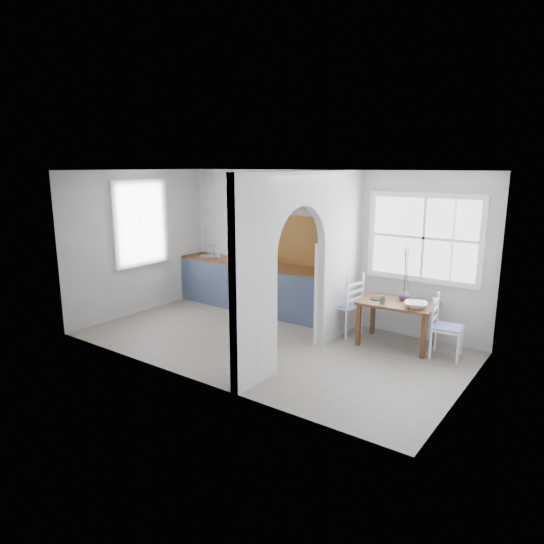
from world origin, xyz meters
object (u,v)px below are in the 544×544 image
Objects in this scene: dining_table at (396,324)px; vase at (404,294)px; chair_left at (344,303)px; kettle at (320,265)px; chair_right at (448,327)px.

dining_table is 0.46m from vase.
kettle is (-0.57, 0.18, 0.53)m from chair_left.
chair_right is 2.31m from kettle.
chair_left is 1.66m from chair_right.
dining_table is 6.03× the size of vase.
kettle is (-2.23, 0.22, 0.59)m from chair_right.
chair_left is 0.80m from kettle.
vase is (-0.71, 0.17, 0.33)m from chair_right.
vase is at bearing 106.07° from chair_left.
chair_right reaches higher than vase.
vase reaches higher than dining_table.
chair_left is 5.59× the size of vase.
kettle reaches higher than chair_left.
chair_left is at bearing 174.86° from dining_table.
chair_right is at bearing 96.70° from chair_left.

